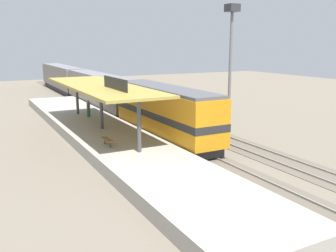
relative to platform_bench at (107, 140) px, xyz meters
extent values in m
plane|color=#706656|center=(8.00, 5.48, -1.34)|extent=(120.00, 120.00, 0.00)
cube|color=#5F5649|center=(6.00, 5.48, -1.32)|extent=(3.20, 110.00, 0.04)
cube|color=gray|center=(5.28, 5.48, -1.26)|extent=(0.10, 110.00, 0.16)
cube|color=gray|center=(6.72, 5.48, -1.26)|extent=(0.10, 110.00, 0.16)
cube|color=#5F5649|center=(10.60, 5.48, -1.32)|extent=(3.20, 110.00, 0.04)
cube|color=gray|center=(9.88, 5.48, -1.26)|extent=(0.10, 110.00, 0.16)
cube|color=gray|center=(11.32, 5.48, -1.26)|extent=(0.10, 110.00, 0.16)
cube|color=#9E998E|center=(1.40, 5.48, -0.89)|extent=(6.00, 44.00, 0.90)
cylinder|color=#47474C|center=(1.40, -2.52, 1.36)|extent=(0.28, 0.28, 3.60)
cylinder|color=#47474C|center=(1.40, 5.48, 1.36)|extent=(0.28, 0.28, 3.60)
cylinder|color=#47474C|center=(1.40, 13.48, 1.36)|extent=(0.28, 0.28, 3.60)
cube|color=#A38E3D|center=(1.40, 5.48, 3.26)|extent=(5.20, 18.00, 0.20)
cube|color=black|center=(1.40, 1.88, 3.81)|extent=(0.12, 4.80, 0.90)
cylinder|color=#333338|center=(0.00, -0.65, -0.23)|extent=(0.07, 0.07, 0.42)
cylinder|color=#333338|center=(0.00, 0.65, -0.23)|extent=(0.07, 0.07, 0.42)
cube|color=brown|center=(0.00, 0.00, 0.02)|extent=(0.44, 1.70, 0.08)
cube|color=#28282D|center=(6.00, 2.58, -0.83)|extent=(2.60, 13.60, 0.70)
cube|color=orange|center=(6.00, 2.58, 1.27)|extent=(2.90, 14.40, 3.50)
cube|color=#515156|center=(6.00, 2.58, 3.14)|extent=(2.78, 14.11, 0.24)
cube|color=#282828|center=(6.00, 2.58, 1.00)|extent=(2.93, 14.43, 0.56)
cube|color=#28282D|center=(6.00, 20.58, -0.83)|extent=(2.60, 19.20, 0.70)
cube|color=slate|center=(6.00, 20.58, 1.17)|extent=(2.90, 20.00, 3.30)
cube|color=slate|center=(6.00, 20.58, 2.94)|extent=(2.78, 19.60, 0.24)
cube|color=#28282D|center=(6.00, 41.38, -0.83)|extent=(2.60, 19.20, 0.70)
cube|color=slate|center=(6.00, 41.38, 1.17)|extent=(2.90, 20.00, 3.30)
cube|color=slate|center=(6.00, 41.38, 2.94)|extent=(2.78, 19.60, 0.24)
cylinder|color=slate|center=(13.80, 3.95, 4.16)|extent=(0.28, 0.28, 11.00)
cube|color=#333338|center=(13.80, 3.95, 10.01)|extent=(1.10, 1.10, 0.70)
cylinder|color=#23603D|center=(1.81, 11.23, -0.02)|extent=(0.16, 0.16, 0.84)
cylinder|color=#23603D|center=(1.99, 11.23, -0.02)|extent=(0.16, 0.16, 0.84)
cylinder|color=#4C4C51|center=(1.90, 11.23, 0.72)|extent=(0.34, 0.34, 0.64)
sphere|color=tan|center=(1.90, 11.23, 1.15)|extent=(0.23, 0.23, 0.23)
camera|label=1|loc=(-8.35, -24.95, 6.74)|focal=39.81mm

